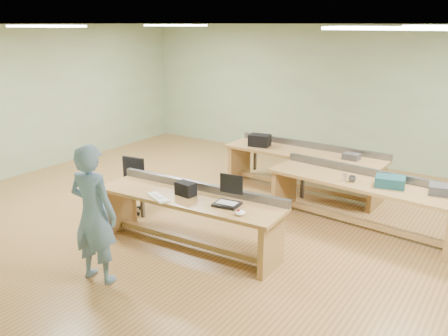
{
  "coord_description": "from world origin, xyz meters",
  "views": [
    {
      "loc": [
        3.69,
        -6.1,
        3.02
      ],
      "look_at": [
        0.05,
        -0.6,
        0.99
      ],
      "focal_mm": 38.0,
      "sensor_mm": 36.0,
      "label": 1
    }
  ],
  "objects": [
    {
      "name": "workbench_mid",
      "position": [
        1.71,
        0.67,
        0.56
      ],
      "size": [
        2.97,
        1.07,
        0.86
      ],
      "rotation": [
        0.0,
        0.0,
        -0.1
      ],
      "color": "#AE8A49",
      "rests_on": "floor"
    },
    {
      "name": "task_chair",
      "position": [
        -1.67,
        -0.84,
        0.33
      ],
      "size": [
        0.54,
        0.54,
        0.9
      ],
      "rotation": [
        0.0,
        0.0,
        0.12
      ],
      "color": "black",
      "rests_on": "floor"
    },
    {
      "name": "ceiling",
      "position": [
        0.0,
        0.0,
        3.0
      ],
      "size": [
        10.0,
        10.0,
        0.0
      ],
      "primitive_type": "plane",
      "color": "silver",
      "rests_on": "wall_back"
    },
    {
      "name": "floor",
      "position": [
        0.0,
        0.0,
        0.0
      ],
      "size": [
        10.0,
        10.0,
        0.0
      ],
      "primitive_type": "plane",
      "color": "olive",
      "rests_on": "ground"
    },
    {
      "name": "laptop_base",
      "position": [
        0.56,
        -1.31,
        0.77
      ],
      "size": [
        0.35,
        0.3,
        0.04
      ],
      "primitive_type": "cube",
      "rotation": [
        0.0,
        0.0,
        0.12
      ],
      "color": "black",
      "rests_on": "workbench_front"
    },
    {
      "name": "wall_front",
      "position": [
        0.0,
        -4.0,
        1.5
      ],
      "size": [
        10.0,
        0.04,
        3.0
      ],
      "primitive_type": "cube",
      "color": "#92AC82",
      "rests_on": "floor"
    },
    {
      "name": "wall_back",
      "position": [
        0.0,
        4.0,
        1.5
      ],
      "size": [
        10.0,
        0.04,
        3.0
      ],
      "primitive_type": "cube",
      "color": "#92AC82",
      "rests_on": "floor"
    },
    {
      "name": "wall_left",
      "position": [
        -5.0,
        0.0,
        1.5
      ],
      "size": [
        0.04,
        8.0,
        3.0
      ],
      "primitive_type": "cube",
      "color": "#92AC82",
      "rests_on": "floor"
    },
    {
      "name": "mug",
      "position": [
        1.59,
        0.53,
        0.79
      ],
      "size": [
        0.12,
        0.12,
        0.09
      ],
      "primitive_type": "imported",
      "rotation": [
        0.0,
        0.0,
        -0.06
      ],
      "color": "#373739",
      "rests_on": "workbench_mid"
    },
    {
      "name": "fluor_panels",
      "position": [
        0.0,
        0.0,
        2.97
      ],
      "size": [
        6.2,
        3.5,
        0.03
      ],
      "color": "white",
      "rests_on": "ceiling"
    },
    {
      "name": "keyboard",
      "position": [
        -0.36,
        -1.6,
        0.76
      ],
      "size": [
        0.45,
        0.3,
        0.02
      ],
      "primitive_type": "cube",
      "rotation": [
        0.0,
        0.0,
        -0.41
      ],
      "color": "silver",
      "rests_on": "workbench_front"
    },
    {
      "name": "trackball_mouse",
      "position": [
        0.87,
        -1.48,
        0.78
      ],
      "size": [
        0.14,
        0.16,
        0.06
      ],
      "primitive_type": "ellipsoid",
      "rotation": [
        0.0,
        0.0,
        -0.19
      ],
      "color": "white",
      "rests_on": "workbench_front"
    },
    {
      "name": "camera_bag",
      "position": [
        -0.12,
        -1.3,
        0.84
      ],
      "size": [
        0.29,
        0.2,
        0.18
      ],
      "primitive_type": "cube",
      "rotation": [
        0.0,
        0.0,
        -0.11
      ],
      "color": "black",
      "rests_on": "workbench_front"
    },
    {
      "name": "parts_bin_teal",
      "position": [
        2.11,
        0.63,
        0.82
      ],
      "size": [
        0.46,
        0.38,
        0.14
      ],
      "primitive_type": "cube",
      "rotation": [
        0.0,
        0.0,
        0.19
      ],
      "color": "#154045",
      "rests_on": "workbench_mid"
    },
    {
      "name": "parts_bin_grey",
      "position": [
        2.86,
        0.71,
        0.81
      ],
      "size": [
        0.49,
        0.36,
        0.12
      ],
      "primitive_type": "cube",
      "rotation": [
        0.0,
        0.0,
        0.16
      ],
      "color": "#373739",
      "rests_on": "workbench_mid"
    },
    {
      "name": "workbench_front",
      "position": [
        -0.05,
        -1.3,
        0.55
      ],
      "size": [
        2.75,
        0.85,
        0.86
      ],
      "rotation": [
        0.0,
        0.0,
        0.05
      ],
      "color": "#AE8A49",
      "rests_on": "floor"
    },
    {
      "name": "laptop_screen",
      "position": [
        0.55,
        -1.18,
        1.01
      ],
      "size": [
        0.33,
        0.05,
        0.26
      ],
      "primitive_type": "cube",
      "rotation": [
        0.0,
        0.0,
        0.12
      ],
      "color": "black",
      "rests_on": "laptop_base"
    },
    {
      "name": "drinks_can",
      "position": [
        1.48,
        0.51,
        0.81
      ],
      "size": [
        0.07,
        0.07,
        0.11
      ],
      "primitive_type": "cylinder",
      "rotation": [
        0.0,
        0.0,
        0.15
      ],
      "color": "silver",
      "rests_on": "workbench_mid"
    },
    {
      "name": "tray_back",
      "position": [
        1.18,
        1.69,
        0.8
      ],
      "size": [
        0.28,
        0.22,
        0.11
      ],
      "primitive_type": "cube",
      "rotation": [
        0.0,
        0.0,
        -0.06
      ],
      "color": "#373739",
      "rests_on": "workbench_back"
    },
    {
      "name": "workbench_back",
      "position": [
        0.28,
        1.72,
        0.56
      ],
      "size": [
        3.03,
        0.91,
        0.86
      ],
      "rotation": [
        0.0,
        0.0,
        -0.04
      ],
      "color": "#AE8A49",
      "rests_on": "floor"
    },
    {
      "name": "storage_box_back",
      "position": [
        -0.62,
        1.64,
        0.86
      ],
      "size": [
        0.43,
        0.34,
        0.22
      ],
      "primitive_type": "cube",
      "rotation": [
        0.0,
        0.0,
        0.17
      ],
      "color": "black",
      "rests_on": "workbench_back"
    },
    {
      "name": "person",
      "position": [
        -0.46,
        -2.63,
        0.86
      ],
      "size": [
        0.67,
        0.48,
        1.71
      ],
      "primitive_type": "imported",
      "rotation": [
        0.0,
        0.0,
        3.27
      ],
      "color": "#6588A5",
      "rests_on": "floor"
    }
  ]
}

